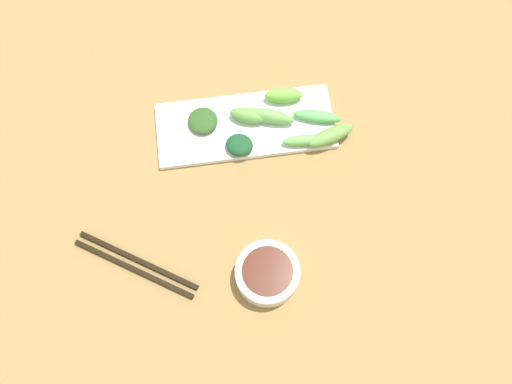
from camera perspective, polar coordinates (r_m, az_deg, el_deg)
tabletop at (r=1.00m, az=-0.27°, el=0.81°), size 2.10×2.10×0.02m
sauce_bowl at (r=0.91m, az=1.35°, el=-8.58°), size 0.11×0.11×0.04m
serving_plate at (r=1.03m, az=-1.19°, el=6.98°), size 0.13×0.33×0.01m
broccoli_leafy_0 at (r=0.99m, az=-1.78°, el=5.00°), size 0.06×0.06×0.02m
broccoli_stalk_1 at (r=1.02m, az=1.38°, el=8.02°), size 0.06×0.10×0.03m
broccoli_leafy_2 at (r=1.02m, az=-5.65°, el=7.50°), size 0.06×0.06×0.02m
broccoli_stalk_3 at (r=1.02m, az=-0.88°, el=8.09°), size 0.05×0.07×0.03m
broccoli_stalk_4 at (r=1.04m, az=2.95°, el=10.17°), size 0.04×0.07×0.03m
broccoli_stalk_5 at (r=1.03m, az=6.48°, el=7.95°), size 0.05×0.09×0.02m
broccoli_stalk_6 at (r=1.00m, az=5.05°, el=5.46°), size 0.02×0.08×0.02m
broccoli_stalk_7 at (r=1.01m, az=7.93°, el=5.96°), size 0.05×0.10×0.03m
chopsticks at (r=0.96m, az=-12.57°, el=-7.50°), size 0.14×0.21×0.01m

